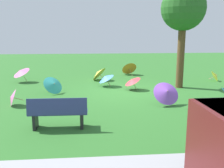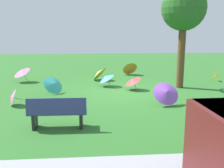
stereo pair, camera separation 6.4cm
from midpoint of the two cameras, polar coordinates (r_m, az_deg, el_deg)
name	(u,v)px [view 2 (the right image)]	position (r m, az deg, el deg)	size (l,w,h in m)	color
ground	(127,92)	(11.24, 3.48, -1.78)	(40.00, 40.00, 0.00)	#2D6B28
park_bench	(57,112)	(7.08, -12.03, -6.34)	(1.61, 0.50, 0.90)	navy
shade_tree	(184,10)	(12.29, 16.08, 15.79)	(2.02, 2.02, 4.69)	brown
parasol_teal_0	(54,84)	(11.11, -12.90, -0.08)	(1.08, 1.09, 0.79)	tan
parasol_blue_1	(106,77)	(12.22, -1.25, 1.49)	(0.86, 0.87, 0.71)	tan
parasol_yellow_0	(216,76)	(14.75, 22.69, 1.75)	(0.60, 0.66, 0.59)	tan
parasol_pink_1	(21,71)	(14.05, -19.73, 2.71)	(1.23, 1.24, 0.87)	tan
parasol_yellow_1	(99,73)	(13.84, -2.92, 2.51)	(1.07, 1.16, 0.81)	tan
parasol_pink_2	(12,97)	(9.75, -21.56, -2.80)	(0.62, 0.70, 0.64)	tan
parasol_red_0	(132,80)	(11.53, 4.79, 0.80)	(0.85, 0.87, 0.68)	tan
parasol_orange_0	(129,68)	(15.67, 4.10, 3.72)	(1.05, 1.03, 0.87)	tan
parasol_purple_0	(167,92)	(9.25, 12.47, -1.86)	(1.02, 0.99, 0.91)	tan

